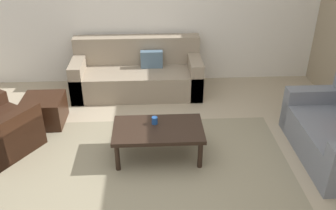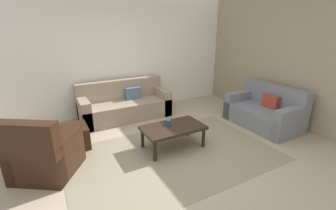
{
  "view_description": "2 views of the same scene",
  "coord_description": "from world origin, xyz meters",
  "px_view_note": "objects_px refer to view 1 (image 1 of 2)",
  "views": [
    {
      "loc": [
        0.07,
        -3.49,
        2.8
      ],
      "look_at": [
        0.27,
        0.33,
        0.68
      ],
      "focal_mm": 39.06,
      "sensor_mm": 36.0,
      "label": 1
    },
    {
      "loc": [
        -1.73,
        -2.97,
        2.12
      ],
      "look_at": [
        0.1,
        0.36,
        0.79
      ],
      "focal_mm": 24.47,
      "sensor_mm": 36.0,
      "label": 2
    }
  ],
  "objects_px": {
    "couch_main": "(138,74)",
    "ottoman": "(44,111)",
    "cup": "(155,120)",
    "coffee_table": "(158,131)"
  },
  "relations": [
    {
      "from": "couch_main",
      "to": "ottoman",
      "type": "distance_m",
      "value": 1.66
    },
    {
      "from": "ottoman",
      "to": "coffee_table",
      "type": "relative_size",
      "value": 0.51
    },
    {
      "from": "coffee_table",
      "to": "cup",
      "type": "xyz_separation_m",
      "value": [
        -0.04,
        0.1,
        0.1
      ]
    },
    {
      "from": "couch_main",
      "to": "ottoman",
      "type": "relative_size",
      "value": 3.72
    },
    {
      "from": "ottoman",
      "to": "cup",
      "type": "bearing_deg",
      "value": -26.12
    },
    {
      "from": "couch_main",
      "to": "coffee_table",
      "type": "distance_m",
      "value": 1.89
    },
    {
      "from": "couch_main",
      "to": "cup",
      "type": "distance_m",
      "value": 1.79
    },
    {
      "from": "coffee_table",
      "to": "cup",
      "type": "distance_m",
      "value": 0.15
    },
    {
      "from": "ottoman",
      "to": "coffee_table",
      "type": "xyz_separation_m",
      "value": [
        1.61,
        -0.87,
        0.16
      ]
    },
    {
      "from": "coffee_table",
      "to": "couch_main",
      "type": "bearing_deg",
      "value": 98.89
    }
  ]
}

